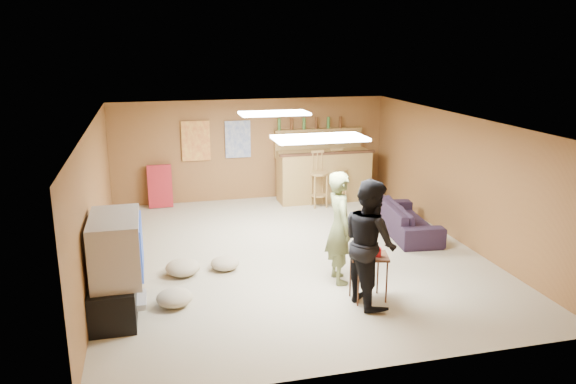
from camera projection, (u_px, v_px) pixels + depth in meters
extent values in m
plane|color=tan|center=(291.00, 253.00, 9.28)|extent=(7.00, 7.00, 0.00)
cube|color=silver|center=(291.00, 121.00, 8.71)|extent=(6.00, 7.00, 0.02)
cube|color=brown|center=(251.00, 150.00, 12.27)|extent=(6.00, 0.02, 2.20)
cube|color=brown|center=(376.00, 274.00, 5.72)|extent=(6.00, 0.02, 2.20)
cube|color=brown|center=(95.00, 202.00, 8.29)|extent=(0.02, 7.00, 2.20)
cube|color=brown|center=(459.00, 178.00, 9.70)|extent=(0.02, 7.00, 2.20)
cube|color=black|center=(114.00, 295.00, 7.17)|extent=(0.55, 1.30, 0.50)
cube|color=#B2B2B7|center=(133.00, 301.00, 7.25)|extent=(0.35, 0.50, 0.08)
cube|color=#B2B2B7|center=(116.00, 247.00, 7.02)|extent=(0.60, 1.10, 0.80)
cube|color=navy|center=(141.00, 245.00, 7.09)|extent=(0.02, 0.95, 0.65)
cube|color=olive|center=(324.00, 176.00, 12.25)|extent=(2.00, 0.60, 1.10)
cube|color=#3A2012|center=(328.00, 153.00, 11.88)|extent=(2.10, 0.12, 0.05)
cube|color=olive|center=(319.00, 130.00, 12.43)|extent=(2.00, 0.18, 0.05)
cube|color=olive|center=(318.00, 143.00, 12.53)|extent=(2.00, 0.14, 0.60)
cube|color=#BF3F26|center=(196.00, 141.00, 11.89)|extent=(0.60, 0.03, 0.85)
cube|color=#334C99|center=(238.00, 139.00, 12.10)|extent=(0.55, 0.03, 0.80)
cube|color=#AA1F27|center=(160.00, 186.00, 11.79)|extent=(0.50, 0.26, 0.91)
cube|color=white|center=(320.00, 138.00, 7.31)|extent=(1.20, 0.60, 0.04)
cube|color=white|center=(274.00, 113.00, 9.84)|extent=(1.20, 0.60, 0.04)
imported|color=#626C3E|center=(340.00, 227.00, 8.02)|extent=(0.41, 0.61, 1.64)
imported|color=black|center=(370.00, 242.00, 7.33)|extent=(0.75, 0.91, 1.70)
imported|color=black|center=(407.00, 219.00, 10.18)|extent=(0.94, 1.95, 0.55)
cube|color=#3A2012|center=(368.00, 277.00, 7.54)|extent=(0.58, 0.51, 0.64)
cylinder|color=red|center=(358.00, 251.00, 7.43)|extent=(0.09, 0.09, 0.12)
cylinder|color=red|center=(378.00, 252.00, 7.40)|extent=(0.09, 0.09, 0.12)
cylinder|color=navy|center=(374.00, 247.00, 7.59)|extent=(0.10, 0.10, 0.11)
ellipsoid|color=tan|center=(183.00, 267.00, 8.41)|extent=(0.68, 0.68, 0.23)
ellipsoid|color=tan|center=(225.00, 263.00, 8.61)|extent=(0.52, 0.52, 0.20)
ellipsoid|color=tan|center=(174.00, 298.00, 7.43)|extent=(0.50, 0.50, 0.22)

